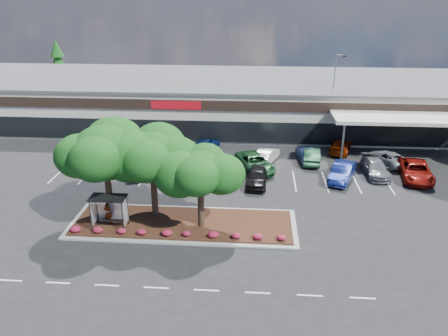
{
  "coord_description": "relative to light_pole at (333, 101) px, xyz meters",
  "views": [
    {
      "loc": [
        3.64,
        -26.23,
        17.41
      ],
      "look_at": [
        0.81,
        9.96,
        2.6
      ],
      "focal_mm": 35.0,
      "sensor_mm": 36.0,
      "label": 1
    }
  ],
  "objects": [
    {
      "name": "car_7",
      "position": [
        2.72,
        -12.29,
        -3.84
      ],
      "size": [
        2.29,
        5.33,
        1.53
      ],
      "primitive_type": "imported",
      "rotation": [
        0.0,
        0.0,
        0.03
      ],
      "color": "slate",
      "rests_on": "ground"
    },
    {
      "name": "lane_markings",
      "position": [
        -13.13,
        -17.56,
        -4.6
      ],
      "size": [
        33.12,
        20.06,
        0.01
      ],
      "color": "silver",
      "rests_on": "ground"
    },
    {
      "name": "car_6",
      "position": [
        -0.86,
        -13.94,
        -3.75
      ],
      "size": [
        3.59,
        5.53,
        1.72
      ],
      "primitive_type": "imported",
      "rotation": [
        0.0,
        0.0,
        -0.37
      ],
      "color": "navy",
      "rests_on": "ground"
    },
    {
      "name": "island_tree_mid",
      "position": [
        -17.49,
        -22.78,
        -0.69
      ],
      "size": [
        6.6,
        6.6,
        7.32
      ],
      "primitive_type": null,
      "color": "#0C3A0D",
      "rests_on": "landscape_island"
    },
    {
      "name": "car_10",
      "position": [
        -23.14,
        -7.18,
        -3.82
      ],
      "size": [
        2.65,
        5.69,
        1.58
      ],
      "primitive_type": "imported",
      "rotation": [
        0.0,
        0.0,
        3.14
      ],
      "color": "#515057",
      "rests_on": "ground"
    },
    {
      "name": "bus_shelter",
      "position": [
        -20.49,
        -25.03,
        -2.3
      ],
      "size": [
        2.75,
        1.55,
        2.59
      ],
      "color": "black",
      "rests_on": "landscape_island"
    },
    {
      "name": "car_1",
      "position": [
        -21.61,
        -14.0,
        -3.86
      ],
      "size": [
        3.08,
        4.79,
        1.49
      ],
      "primitive_type": "imported",
      "rotation": [
        0.0,
        0.0,
        0.36
      ],
      "color": "silver",
      "rests_on": "ground"
    },
    {
      "name": "car_12",
      "position": [
        -15.23,
        -6.45,
        -3.83
      ],
      "size": [
        3.44,
        4.9,
        1.55
      ],
      "primitive_type": "imported",
      "rotation": [
        0.0,
        0.0,
        2.74
      ],
      "color": "navy",
      "rests_on": "ground"
    },
    {
      "name": "island_tree_east",
      "position": [
        -13.49,
        -24.28,
        -1.09
      ],
      "size": [
        5.8,
        5.8,
        6.5
      ],
      "primitive_type": null,
      "color": "#0C3A0D",
      "rests_on": "landscape_island"
    },
    {
      "name": "car_14",
      "position": [
        -3.84,
        -8.71,
        -3.86
      ],
      "size": [
        2.14,
        4.68,
        1.49
      ],
      "primitive_type": "imported",
      "rotation": [
        0.0,
        0.0,
        3.27
      ],
      "color": "navy",
      "rests_on": "ground"
    },
    {
      "name": "person_waiting",
      "position": [
        -20.81,
        -24.63,
        -3.43
      ],
      "size": [
        0.74,
        0.55,
        1.83
      ],
      "primitive_type": "imported",
      "rotation": [
        0.0,
        0.0,
        2.97
      ],
      "color": "#594C47",
      "rests_on": "landscape_island"
    },
    {
      "name": "car_0",
      "position": [
        -24.41,
        -13.04,
        -3.76
      ],
      "size": [
        2.76,
        5.96,
        1.69
      ],
      "primitive_type": "imported",
      "rotation": [
        0.0,
        0.0,
        -0.07
      ],
      "color": "#B8B8B8",
      "rests_on": "ground"
    },
    {
      "name": "island_tree_west",
      "position": [
        -20.99,
        -23.48,
        -0.4
      ],
      "size": [
        7.2,
        7.2,
        7.89
      ],
      "primitive_type": null,
      "color": "#0C3A0D",
      "rests_on": "landscape_island"
    },
    {
      "name": "car_5",
      "position": [
        -9.45,
        -12.02,
        -3.77
      ],
      "size": [
        4.8,
        6.62,
        1.67
      ],
      "primitive_type": "imported",
      "rotation": [
        0.0,
        0.0,
        0.38
      ],
      "color": "#184723",
      "rests_on": "ground"
    },
    {
      "name": "car_11",
      "position": [
        -19.25,
        -8.75,
        -3.92
      ],
      "size": [
        4.15,
        5.46,
        1.38
      ],
      "primitive_type": "imported",
      "rotation": [
        0.0,
        0.0,
        2.71
      ],
      "color": "maroon",
      "rests_on": "ground"
    },
    {
      "name": "car_16",
      "position": [
        0.36,
        -5.71,
        -3.85
      ],
      "size": [
        3.55,
        5.59,
        1.51
      ],
      "primitive_type": "imported",
      "rotation": [
        0.0,
        0.0,
        2.84
      ],
      "color": "maroon",
      "rests_on": "ground"
    },
    {
      "name": "landscape_island",
      "position": [
        -14.99,
        -23.98,
        -4.48
      ],
      "size": [
        18.0,
        6.0,
        0.26
      ],
      "color": "gray",
      "rests_on": "ground"
    },
    {
      "name": "car_17",
      "position": [
        4.88,
        -9.11,
        -3.91
      ],
      "size": [
        4.1,
        5.53,
        1.4
      ],
      "primitive_type": "imported",
      "rotation": [
        0.0,
        0.0,
        3.54
      ],
      "color": "#9FA6AB",
      "rests_on": "ground"
    },
    {
      "name": "ground",
      "position": [
        -12.99,
        -27.98,
        -4.61
      ],
      "size": [
        160.0,
        160.0,
        0.0
      ],
      "primitive_type": "plane",
      "color": "black",
      "rests_on": "ground"
    },
    {
      "name": "car_4",
      "position": [
        -9.21,
        -15.61,
        -3.77
      ],
      "size": [
        2.31,
        5.04,
        1.68
      ],
      "primitive_type": "imported",
      "rotation": [
        0.0,
        0.0,
        -0.07
      ],
      "color": "black",
      "rests_on": "ground"
    },
    {
      "name": "car_13",
      "position": [
        -8.18,
        -9.5,
        -3.85
      ],
      "size": [
        3.11,
        4.86,
        1.51
      ],
      "primitive_type": "imported",
      "rotation": [
        0.0,
        0.0,
        2.78
      ],
      "color": "silver",
      "rests_on": "ground"
    },
    {
      "name": "car_2",
      "position": [
        -17.51,
        -12.24,
        -3.89
      ],
      "size": [
        2.68,
        4.57,
        1.42
      ],
      "primitive_type": "imported",
      "rotation": [
        0.0,
        0.0,
        -0.29
      ],
      "color": "black",
      "rests_on": "ground"
    },
    {
      "name": "car_8",
      "position": [
        6.46,
        -13.06,
        -3.76
      ],
      "size": [
        3.64,
        6.45,
        1.7
      ],
      "primitive_type": "imported",
      "rotation": [
        0.0,
        0.0,
        -0.14
      ],
      "color": "maroon",
      "rests_on": "ground"
    },
    {
      "name": "retail_store",
      "position": [
        -12.93,
        5.93,
        -1.45
      ],
      "size": [
        80.4,
        25.2,
        6.25
      ],
      "color": "beige",
      "rests_on": "ground"
    },
    {
      "name": "car_15",
      "position": [
        -3.34,
        -9.28,
        -3.8
      ],
      "size": [
        2.14,
        5.05,
        1.62
      ],
      "primitive_type": "imported",
      "rotation": [
        0.0,
        0.0,
        3.05
      ],
      "color": "#1D4A2B",
      "rests_on": "ground"
    },
    {
      "name": "shrub_row",
      "position": [
        -14.99,
        -26.08,
        -4.1
      ],
      "size": [
        17.0,
        0.8,
        0.5
      ],
      "primitive_type": null,
      "color": "#991642",
      "rests_on": "landscape_island"
    },
    {
      "name": "light_pole",
      "position": [
        0.0,
        0.0,
        0.0
      ],
      "size": [
        1.43,
        0.6,
        10.36
      ],
      "rotation": [
        0.0,
        0.0,
        -0.18
      ],
      "color": "gray",
      "rests_on": "ground"
    },
    {
      "name": "conifer_north_west",
      "position": [
        -42.99,
        18.02,
        0.39
      ],
      "size": [
        4.4,
        4.4,
        10.0
      ],
      "primitive_type": "cone",
      "color": "#0C3A0D",
      "rests_on": "ground"
    },
    {
      "name": "car_9",
      "position": [
        -23.64,
        -5.9,
        -3.76
      ],
      "size": [
        3.79,
        6.24,
        1.69
      ],
      "primitive_type": "imported",
      "rotation": [
        0.0,
        0.0,
        2.88
      ],
      "color": "black",
      "rests_on": "ground"
    }
  ]
}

